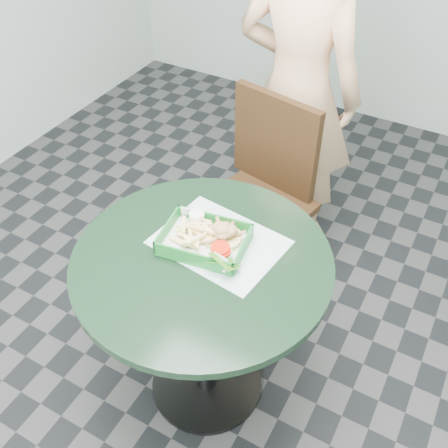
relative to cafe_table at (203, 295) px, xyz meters
The scene contains 10 objects.
floor 0.58m from the cafe_table, ahead, with size 4.00×5.00×0.02m, color #303335.
cafe_table is the anchor object (origin of this frame).
dining_chair 0.74m from the cafe_table, 99.22° to the left, with size 0.44×0.44×0.93m.
diner_person 1.14m from the cafe_table, 96.69° to the left, with size 0.68×0.45×1.88m, color #EAB485.
placemat 0.19m from the cafe_table, 80.90° to the left, with size 0.41×0.31×0.00m, color silver.
food_basket 0.20m from the cafe_table, 111.29° to the left, with size 0.28×0.20×0.06m.
crab_sandwich 0.24m from the cafe_table, 67.79° to the left, with size 0.12×0.12×0.07m.
fries_pile 0.23m from the cafe_table, 131.67° to the left, with size 0.12×0.13×0.05m, color #FFDE88, non-canonical shape.
sauce_ramekin 0.27m from the cafe_table, 121.48° to the left, with size 0.05×0.05×0.03m.
garnish_cup 0.22m from the cafe_table, ahead, with size 0.11×0.11×0.04m.
Camera 1 is at (0.65, -1.02, 2.01)m, focal length 42.00 mm.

